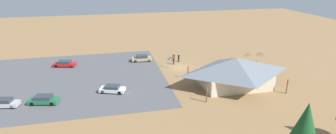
{
  "coord_description": "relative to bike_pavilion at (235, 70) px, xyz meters",
  "views": [
    {
      "loc": [
        15.27,
        54.19,
        20.2
      ],
      "look_at": [
        3.31,
        2.29,
        1.2
      ],
      "focal_mm": 29.4,
      "sensor_mm": 36.0,
      "label": 1
    }
  ],
  "objects": [
    {
      "name": "visitor_by_pavilion",
      "position": [
        6.28,
        -15.71,
        -2.09
      ],
      "size": [
        0.38,
        0.4,
        1.86
      ],
      "color": "#2D3347",
      "rests_on": "ground"
    },
    {
      "name": "pine_midwest",
      "position": [
        3.56,
        22.39,
        2.32
      ],
      "size": [
        3.43,
        3.43,
        8.07
      ],
      "color": "brown",
      "rests_on": "ground"
    },
    {
      "name": "car_green_by_curb",
      "position": [
        32.6,
        -0.14,
        -2.33
      ],
      "size": [
        4.82,
        2.83,
        1.39
      ],
      "color": "#1E6B3D",
      "rests_on": "parking_lot_asphalt"
    },
    {
      "name": "bicycle_blue_front_row",
      "position": [
        -11.28,
        -6.79,
        -2.71
      ],
      "size": [
        0.6,
        1.68,
        0.85
      ],
      "color": "black",
      "rests_on": "ground"
    },
    {
      "name": "trash_bin",
      "position": [
        6.74,
        -18.46,
        -2.63
      ],
      "size": [
        0.6,
        0.6,
        0.9
      ],
      "primitive_type": "cylinder",
      "color": "brown",
      "rests_on": "ground"
    },
    {
      "name": "car_tan_far_end",
      "position": [
        14.54,
        -17.87,
        -2.3
      ],
      "size": [
        4.68,
        2.12,
        1.48
      ],
      "color": "tan",
      "rests_on": "parking_lot_asphalt"
    },
    {
      "name": "bicycle_black_near_porch",
      "position": [
        -14.43,
        -15.64,
        -2.7
      ],
      "size": [
        1.27,
        1.16,
        0.86
      ],
      "color": "black",
      "rests_on": "ground"
    },
    {
      "name": "ground",
      "position": [
        6.95,
        -11.7,
        -3.08
      ],
      "size": [
        160.0,
        160.0,
        0.0
      ],
      "primitive_type": "plane",
      "color": "#937047",
      "rests_on": "ground"
    },
    {
      "name": "bicycle_silver_near_sign",
      "position": [
        -7.16,
        -6.01,
        -2.73
      ],
      "size": [
        1.43,
        0.98,
        0.74
      ],
      "color": "black",
      "rests_on": "ground"
    },
    {
      "name": "car_silver_near_entry",
      "position": [
        38.47,
        -0.32,
        -2.34
      ],
      "size": [
        4.87,
        2.55,
        1.38
      ],
      "color": "#BCBCC1",
      "rests_on": "parking_lot_asphalt"
    },
    {
      "name": "visitor_at_bikes",
      "position": [
        7.87,
        -14.2,
        -2.19
      ],
      "size": [
        0.36,
        0.36,
        1.69
      ],
      "color": "#2D3347",
      "rests_on": "ground"
    },
    {
      "name": "bike_pavilion",
      "position": [
        0.0,
        0.0,
        0.0
      ],
      "size": [
        15.02,
        10.7,
        5.39
      ],
      "color": "beige",
      "rests_on": "ground"
    },
    {
      "name": "bicycle_green_yard_right",
      "position": [
        -6.84,
        -11.86,
        -2.69
      ],
      "size": [
        1.08,
        1.51,
        0.91
      ],
      "color": "black",
      "rests_on": "ground"
    },
    {
      "name": "bicycle_yellow_yard_center",
      "position": [
        -4.9,
        -12.94,
        -2.73
      ],
      "size": [
        1.48,
        0.99,
        0.81
      ],
      "color": "black",
      "rests_on": "ground"
    },
    {
      "name": "bicycle_orange_lone_east",
      "position": [
        -11.49,
        -16.2,
        -2.71
      ],
      "size": [
        1.68,
        0.48,
        0.8
      ],
      "color": "black",
      "rests_on": "ground"
    },
    {
      "name": "bicycle_red_edge_south",
      "position": [
        -6.44,
        -10.19,
        -2.71
      ],
      "size": [
        1.73,
        0.48,
        0.82
      ],
      "color": "black",
      "rests_on": "ground"
    },
    {
      "name": "bicycle_white_by_bin",
      "position": [
        -6.93,
        -7.79,
        -2.68
      ],
      "size": [
        0.48,
        1.83,
        0.91
      ],
      "color": "black",
      "rests_on": "ground"
    },
    {
      "name": "lot_sign",
      "position": [
        9.37,
        -12.24,
        -1.66
      ],
      "size": [
        0.56,
        0.08,
        2.2
      ],
      "color": "#99999E",
      "rests_on": "ground"
    },
    {
      "name": "parking_lot_asphalt",
      "position": [
        33.41,
        -10.0,
        -3.05
      ],
      "size": [
        43.83,
        32.22,
        0.05
      ],
      "primitive_type": "cube",
      "color": "#56565B",
      "rests_on": "ground"
    },
    {
      "name": "car_red_back_corner",
      "position": [
        31.49,
        -17.97,
        -2.35
      ],
      "size": [
        4.99,
        3.0,
        1.35
      ],
      "color": "red",
      "rests_on": "parking_lot_asphalt"
    },
    {
      "name": "car_white_front_row",
      "position": [
        21.84,
        -2.02,
        -2.39
      ],
      "size": [
        4.7,
        3.23,
        1.26
      ],
      "color": "white",
      "rests_on": "parking_lot_asphalt"
    },
    {
      "name": "bicycle_teal_mid_cluster",
      "position": [
        -3.0,
        -9.54,
        -2.73
      ],
      "size": [
        0.48,
        1.65,
        0.74
      ],
      "color": "black",
      "rests_on": "ground"
    }
  ]
}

